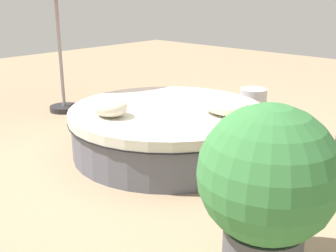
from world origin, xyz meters
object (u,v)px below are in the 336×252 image
object	(u,v)px
round_bed	(168,130)
side_table	(253,103)
planter	(267,184)
throw_pillow_1	(226,106)
throw_pillow_0	(110,107)

from	to	relation	value
round_bed	side_table	distance (m)	1.88
planter	side_table	bearing A→B (deg)	-57.06
round_bed	throw_pillow_1	world-z (taller)	throw_pillow_1
throw_pillow_0	round_bed	bearing A→B (deg)	-109.75
throw_pillow_0	throw_pillow_1	world-z (taller)	throw_pillow_0
planter	throw_pillow_1	bearing A→B (deg)	-47.03
side_table	planter	bearing A→B (deg)	122.94
throw_pillow_1	side_table	world-z (taller)	throw_pillow_1
round_bed	side_table	bearing A→B (deg)	-88.27
throw_pillow_0	throw_pillow_1	size ratio (longest dim) A/B	0.75
round_bed	throw_pillow_1	distance (m)	0.75
throw_pillow_1	throw_pillow_0	bearing A→B (deg)	45.30
planter	side_table	distance (m)	3.68
round_bed	throw_pillow_0	bearing A→B (deg)	70.25
planter	side_table	xyz separation A→B (m)	(1.99, -3.07, -0.44)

